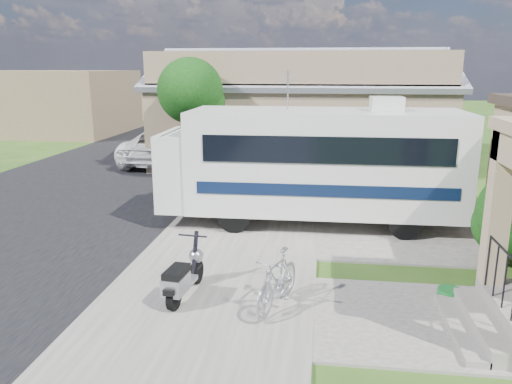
# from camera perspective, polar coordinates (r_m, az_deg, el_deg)

# --- Properties ---
(ground) EXTENTS (120.00, 120.00, 0.00)m
(ground) POSITION_cam_1_polar(r_m,az_deg,el_deg) (9.98, 0.93, -10.86)
(ground) COLOR #244713
(street_slab) EXTENTS (9.00, 80.00, 0.02)m
(street_slab) POSITION_cam_1_polar(r_m,az_deg,el_deg) (21.24, -16.21, 2.11)
(street_slab) COLOR black
(street_slab) RESTS_ON ground
(sidewalk_slab) EXTENTS (4.00, 80.00, 0.06)m
(sidewalk_slab) POSITION_cam_1_polar(r_m,az_deg,el_deg) (19.55, 1.51, 1.73)
(sidewalk_slab) COLOR #5A5751
(sidewalk_slab) RESTS_ON ground
(driveway_slab) EXTENTS (7.00, 6.00, 0.05)m
(driveway_slab) POSITION_cam_1_polar(r_m,az_deg,el_deg) (14.12, 9.19, -3.33)
(driveway_slab) COLOR #5A5751
(driveway_slab) RESTS_ON ground
(walk_slab) EXTENTS (4.00, 3.00, 0.05)m
(walk_slab) POSITION_cam_1_polar(r_m,az_deg,el_deg) (9.22, 19.56, -13.77)
(walk_slab) COLOR #5A5751
(walk_slab) RESTS_ON ground
(warehouse) EXTENTS (12.50, 8.40, 5.04)m
(warehouse) POSITION_cam_1_polar(r_m,az_deg,el_deg) (23.08, 5.12, 8.50)
(warehouse) COLOR #7C654D
(warehouse) RESTS_ON ground
(distant_bldg_far) EXTENTS (10.00, 8.00, 4.00)m
(distant_bldg_far) POSITION_cam_1_polar(r_m,az_deg,el_deg) (35.93, -22.79, 9.47)
(distant_bldg_far) COLOR brown
(distant_bldg_far) RESTS_ON ground
(distant_bldg_near) EXTENTS (8.00, 7.00, 3.20)m
(distant_bldg_near) POSITION_cam_1_polar(r_m,az_deg,el_deg) (45.96, -12.95, 10.46)
(distant_bldg_near) COLOR #7C654D
(distant_bldg_near) RESTS_ON ground
(street_tree_a) EXTENTS (2.44, 2.40, 4.58)m
(street_tree_a) POSITION_cam_1_polar(r_m,az_deg,el_deg) (18.68, -7.17, 11.02)
(street_tree_a) COLOR black
(street_tree_a) RESTS_ON ground
(street_tree_b) EXTENTS (2.44, 2.40, 4.73)m
(street_tree_b) POSITION_cam_1_polar(r_m,az_deg,el_deg) (28.45, -1.95, 12.42)
(street_tree_b) COLOR black
(street_tree_b) RESTS_ON ground
(street_tree_c) EXTENTS (2.44, 2.40, 4.42)m
(street_tree_c) POSITION_cam_1_polar(r_m,az_deg,el_deg) (37.36, 0.42, 12.37)
(street_tree_c) COLOR black
(street_tree_c) RESTS_ON ground
(motorhome) EXTENTS (7.99, 2.70, 4.08)m
(motorhome) POSITION_cam_1_polar(r_m,az_deg,el_deg) (13.51, 6.57, 3.52)
(motorhome) COLOR beige
(motorhome) RESTS_ON ground
(scooter) EXTENTS (0.58, 1.64, 1.08)m
(scooter) POSITION_cam_1_polar(r_m,az_deg,el_deg) (9.34, -8.32, -9.58)
(scooter) COLOR black
(scooter) RESTS_ON ground
(bicycle) EXTENTS (0.99, 1.76, 1.02)m
(bicycle) POSITION_cam_1_polar(r_m,az_deg,el_deg) (8.92, 2.45, -10.41)
(bicycle) COLOR #9C9BA3
(bicycle) RESTS_ON ground
(pickup_truck) EXTENTS (3.09, 5.84, 1.57)m
(pickup_truck) POSITION_cam_1_polar(r_m,az_deg,el_deg) (22.84, -10.07, 5.23)
(pickup_truck) COLOR white
(pickup_truck) RESTS_ON ground
(van) EXTENTS (3.46, 6.14, 1.68)m
(van) POSITION_cam_1_polar(r_m,az_deg,el_deg) (30.05, -6.69, 7.54)
(van) COLOR white
(van) RESTS_ON ground
(garden_hose) EXTENTS (0.43, 0.43, 0.19)m
(garden_hose) POSITION_cam_1_polar(r_m,az_deg,el_deg) (10.10, 21.21, -10.94)
(garden_hose) COLOR #135F22
(garden_hose) RESTS_ON ground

